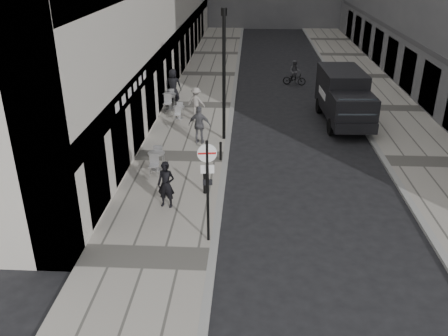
# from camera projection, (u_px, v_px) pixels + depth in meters

# --- Properties ---
(ground) EXTENTS (120.00, 120.00, 0.00)m
(ground) POSITION_uv_depth(u_px,v_px,m) (204.00, 327.00, 11.78)
(ground) COLOR black
(ground) RESTS_ON ground
(sidewalk) EXTENTS (4.00, 60.00, 0.12)m
(sidewalk) POSITION_uv_depth(u_px,v_px,m) (199.00, 106.00, 28.15)
(sidewalk) COLOR #A09B90
(sidewalk) RESTS_ON ground
(far_sidewalk) EXTENTS (4.00, 60.00, 0.12)m
(far_sidewalk) POSITION_uv_depth(u_px,v_px,m) (387.00, 109.00, 27.60)
(far_sidewalk) COLOR #A09B90
(far_sidewalk) RESTS_ON ground
(walking_man) EXTENTS (0.69, 0.52, 1.72)m
(walking_man) POSITION_uv_depth(u_px,v_px,m) (166.00, 185.00, 16.72)
(walking_man) COLOR black
(walking_man) RESTS_ON sidewalk
(sign_post) EXTENTS (0.58, 0.13, 3.39)m
(sign_post) POSITION_uv_depth(u_px,v_px,m) (207.00, 179.00, 14.19)
(sign_post) COLOR black
(sign_post) RESTS_ON sidewalk
(lamppost) EXTENTS (0.27, 0.27, 6.10)m
(lamppost) POSITION_uv_depth(u_px,v_px,m) (224.00, 69.00, 21.71)
(lamppost) COLOR black
(lamppost) RESTS_ON sidewalk
(bollard_near) EXTENTS (0.13, 0.13, 0.97)m
(bollard_near) POSITION_uv_depth(u_px,v_px,m) (205.00, 182.00, 17.78)
(bollard_near) COLOR black
(bollard_near) RESTS_ON sidewalk
(bollard_far) EXTENTS (0.11, 0.11, 0.79)m
(bollard_far) POSITION_uv_depth(u_px,v_px,m) (221.00, 152.00, 20.63)
(bollard_far) COLOR black
(bollard_far) RESTS_ON sidewalk
(panel_van) EXTENTS (2.34, 5.77, 2.67)m
(panel_van) POSITION_uv_depth(u_px,v_px,m) (344.00, 95.00, 25.09)
(panel_van) COLOR black
(panel_van) RESTS_ON ground
(cyclist) EXTENTS (1.64, 0.85, 1.68)m
(cyclist) POSITION_uv_depth(u_px,v_px,m) (295.00, 75.00, 32.37)
(cyclist) COLOR black
(cyclist) RESTS_ON ground
(pedestrian_a) EXTENTS (1.12, 0.61, 1.82)m
(pedestrian_a) POSITION_uv_depth(u_px,v_px,m) (200.00, 125.00, 22.23)
(pedestrian_a) COLOR #56565B
(pedestrian_a) RESTS_ON sidewalk
(pedestrian_b) EXTENTS (1.14, 0.90, 1.55)m
(pedestrian_b) POSITION_uv_depth(u_px,v_px,m) (196.00, 101.00, 26.09)
(pedestrian_b) COLOR gray
(pedestrian_b) RESTS_ON sidewalk
(pedestrian_c) EXTENTS (0.95, 0.62, 1.94)m
(pedestrian_c) POSITION_uv_depth(u_px,v_px,m) (173.00, 85.00, 28.42)
(pedestrian_c) COLOR black
(pedestrian_c) RESTS_ON sidewalk
(cafe_table_near) EXTENTS (0.71, 1.60, 0.91)m
(cafe_table_near) POSITION_uv_depth(u_px,v_px,m) (157.00, 160.00, 19.68)
(cafe_table_near) COLOR #B6B6B8
(cafe_table_near) RESTS_ON sidewalk
(cafe_table_mid) EXTENTS (0.79, 1.79, 1.02)m
(cafe_table_mid) POSITION_uv_depth(u_px,v_px,m) (169.00, 100.00, 27.24)
(cafe_table_mid) COLOR silver
(cafe_table_mid) RESTS_ON sidewalk
(cafe_table_far) EXTENTS (0.63, 1.42, 0.81)m
(cafe_table_far) POSITION_uv_depth(u_px,v_px,m) (179.00, 111.00, 25.67)
(cafe_table_far) COLOR silver
(cafe_table_far) RESTS_ON sidewalk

